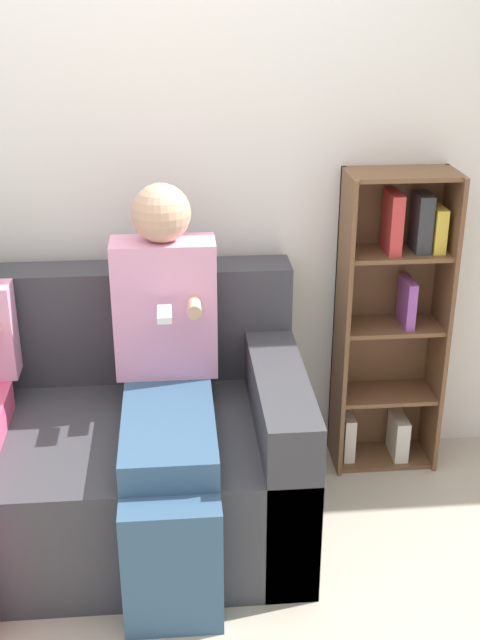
% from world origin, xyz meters
% --- Properties ---
extents(ground_plane, '(14.00, 14.00, 0.00)m').
position_xyz_m(ground_plane, '(0.00, 0.00, 0.00)').
color(ground_plane, '#B2A893').
extents(back_wall, '(10.00, 0.06, 2.55)m').
position_xyz_m(back_wall, '(0.00, 1.08, 1.27)').
color(back_wall, silver).
rests_on(back_wall, ground_plane).
extents(couch, '(1.76, 0.95, 0.94)m').
position_xyz_m(couch, '(-0.32, 0.57, 0.32)').
color(couch, '#38383D').
rests_on(couch, ground_plane).
extents(adult_seated, '(0.38, 0.88, 1.32)m').
position_xyz_m(adult_seated, '(0.06, 0.47, 0.68)').
color(adult_seated, '#335170').
rests_on(adult_seated, ground_plane).
extents(bookshelf, '(0.44, 0.25, 1.29)m').
position_xyz_m(bookshelf, '(1.00, 0.94, 0.65)').
color(bookshelf, brown).
rests_on(bookshelf, ground_plane).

